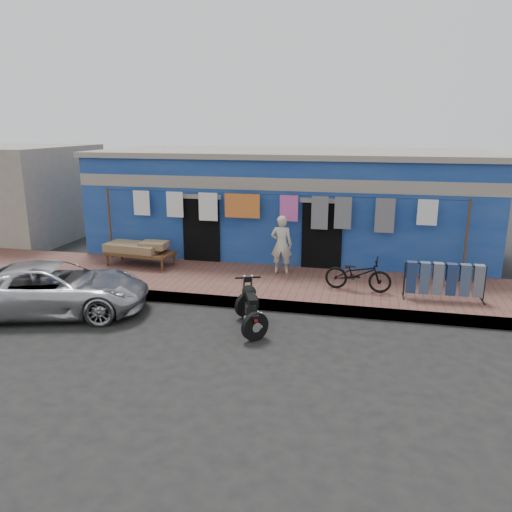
{
  "coord_description": "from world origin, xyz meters",
  "views": [
    {
      "loc": [
        2.53,
        -9.05,
        4.13
      ],
      "look_at": [
        0.0,
        2.0,
        1.15
      ],
      "focal_mm": 35.0,
      "sensor_mm": 36.0,
      "label": 1
    }
  ],
  "objects": [
    {
      "name": "litter_a",
      "position": [
        0.09,
        0.91,
        0.04
      ],
      "size": [
        0.2,
        0.16,
        0.09
      ],
      "primitive_type": "cube",
      "rotation": [
        0.0,
        0.0,
        0.02
      ],
      "color": "silver",
      "rests_on": "ground"
    },
    {
      "name": "jeans_rack",
      "position": [
        4.29,
        2.49,
        0.69
      ],
      "size": [
        1.85,
        0.45,
        0.88
      ],
      "primitive_type": null,
      "rotation": [
        0.0,
        0.0,
        0.02
      ],
      "color": "black",
      "rests_on": "sidewalk"
    },
    {
      "name": "car",
      "position": [
        -4.27,
        0.3,
        0.6
      ],
      "size": [
        4.62,
        3.06,
        1.2
      ],
      "primitive_type": "imported",
      "rotation": [
        0.0,
        0.0,
        1.86
      ],
      "color": "#B9B9BE",
      "rests_on": "ground"
    },
    {
      "name": "curb",
      "position": [
        0.0,
        1.55,
        0.12
      ],
      "size": [
        28.0,
        0.1,
        0.25
      ],
      "primitive_type": "cube",
      "color": "gray",
      "rests_on": "ground"
    },
    {
      "name": "ground",
      "position": [
        0.0,
        0.0,
        0.0
      ],
      "size": [
        80.0,
        80.0,
        0.0
      ],
      "primitive_type": "plane",
      "color": "black",
      "rests_on": "ground"
    },
    {
      "name": "bicycle",
      "position": [
        2.36,
        2.7,
        0.76
      ],
      "size": [
        1.62,
        0.72,
        1.02
      ],
      "primitive_type": "imported",
      "rotation": [
        0.0,
        0.0,
        1.46
      ],
      "color": "black",
      "rests_on": "sidewalk"
    },
    {
      "name": "neighbor_left",
      "position": [
        -11.0,
        7.0,
        1.7
      ],
      "size": [
        6.0,
        5.0,
        3.4
      ],
      "primitive_type": "cube",
      "color": "#9E9384",
      "rests_on": "ground"
    },
    {
      "name": "seated_person",
      "position": [
        0.3,
        3.75,
        1.04
      ],
      "size": [
        0.58,
        0.4,
        1.58
      ],
      "primitive_type": "imported",
      "rotation": [
        0.0,
        0.0,
        3.17
      ],
      "color": "beige",
      "rests_on": "sidewalk"
    },
    {
      "name": "motorcycle",
      "position": [
        0.25,
        0.42,
        0.5
      ],
      "size": [
        1.58,
        1.91,
        1.0
      ],
      "primitive_type": null,
      "rotation": [
        0.0,
        0.0,
        0.37
      ],
      "color": "black",
      "rests_on": "ground"
    },
    {
      "name": "charpoy",
      "position": [
        -3.75,
        3.62,
        0.59
      ],
      "size": [
        2.19,
        1.36,
        0.67
      ],
      "primitive_type": null,
      "rotation": [
        0.0,
        0.0,
        -0.1
      ],
      "color": "brown",
      "rests_on": "sidewalk"
    },
    {
      "name": "sidewalk",
      "position": [
        0.0,
        3.0,
        0.12
      ],
      "size": [
        28.0,
        3.0,
        0.25
      ],
      "primitive_type": "cube",
      "color": "brown",
      "rests_on": "ground"
    },
    {
      "name": "litter_b",
      "position": [
        0.17,
        1.2,
        0.04
      ],
      "size": [
        0.17,
        0.17,
        0.07
      ],
      "primitive_type": "cube",
      "rotation": [
        0.0,
        0.0,
        0.96
      ],
      "color": "silver",
      "rests_on": "ground"
    },
    {
      "name": "litter_c",
      "position": [
        0.26,
        1.05,
        0.04
      ],
      "size": [
        0.2,
        0.24,
        0.09
      ],
      "primitive_type": "cube",
      "rotation": [
        0.0,
        0.0,
        1.7
      ],
      "color": "silver",
      "rests_on": "ground"
    },
    {
      "name": "building",
      "position": [
        -0.0,
        6.99,
        1.69
      ],
      "size": [
        12.2,
        5.2,
        3.36
      ],
      "color": "navy",
      "rests_on": "ground"
    },
    {
      "name": "clothesline",
      "position": [
        0.03,
        4.25,
        1.82
      ],
      "size": [
        10.06,
        0.06,
        2.1
      ],
      "color": "brown",
      "rests_on": "sidewalk"
    }
  ]
}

